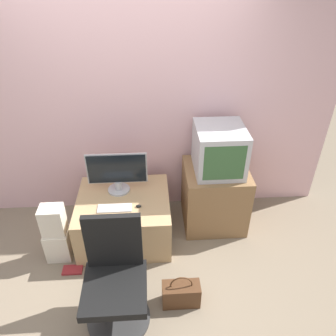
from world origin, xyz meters
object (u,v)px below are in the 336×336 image
crt_tv (219,150)px  book (73,270)px  main_monitor (117,172)px  keyboard (115,208)px  mouse (139,206)px  office_chair (115,282)px  cardboard_box_lower (59,244)px  handbag (181,294)px

crt_tv → book: 1.87m
main_monitor → keyboard: bearing=-94.7°
keyboard → book: size_ratio=1.72×
crt_tv → main_monitor: bearing=-178.0°
mouse → crt_tv: size_ratio=0.10×
crt_tv → office_chair: 1.59m
keyboard → cardboard_box_lower: bearing=-170.1°
main_monitor → book: 1.05m
book → main_monitor: bearing=53.2°
main_monitor → book: bearing=-126.8°
crt_tv → cardboard_box_lower: 1.87m
crt_tv → book: size_ratio=2.77×
book → crt_tv: bearing=23.4°
main_monitor → cardboard_box_lower: main_monitor is taller
main_monitor → mouse: bearing=-53.9°
mouse → crt_tv: 0.99m
crt_tv → cardboard_box_lower: size_ratio=1.63×
crt_tv → handbag: 1.42m
mouse → office_chair: (-0.18, -0.79, -0.11)m
mouse → handbag: 0.91m
cardboard_box_lower → handbag: size_ratio=0.96×
crt_tv → office_chair: bearing=-132.2°
keyboard → crt_tv: bearing=17.5°
office_chair → book: 0.78m
handbag → mouse: bearing=116.2°
cardboard_box_lower → handbag: (1.17, -0.62, -0.04)m
crt_tv → office_chair: size_ratio=0.55×
crt_tv → cardboard_box_lower: (-1.64, -0.44, -0.78)m
keyboard → crt_tv: crt_tv is taller
main_monitor → office_chair: office_chair is taller
handbag → book: (-1.02, 0.41, -0.11)m
main_monitor → crt_tv: crt_tv is taller
main_monitor → office_chair: 1.12m
crt_tv → handbag: bearing=-114.0°
keyboard → cardboard_box_lower: 0.68m
keyboard → crt_tv: 1.19m
keyboard → office_chair: office_chair is taller
main_monitor → cardboard_box_lower: 0.92m
handbag → crt_tv: bearing=66.0°
mouse → office_chair: bearing=-102.9°
crt_tv → handbag: (-0.47, -1.05, -0.82)m
mouse → handbag: (0.36, -0.73, -0.40)m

